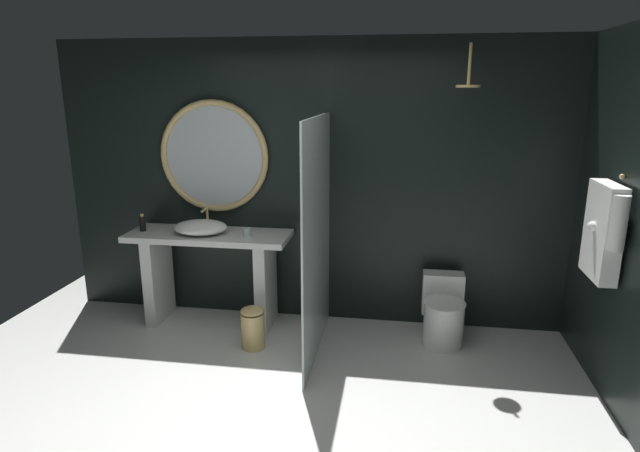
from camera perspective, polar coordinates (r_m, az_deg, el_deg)
ground_plane at (r=3.68m, az=-5.98°, el=-21.50°), size 5.76×5.76×0.00m
back_wall_panel at (r=4.91m, az=-0.76°, el=4.55°), size 4.80×0.10×2.60m
side_wall_right at (r=4.03m, az=31.10°, el=0.09°), size 0.10×2.47×2.60m
vanity_counter at (r=5.02m, az=-11.77°, el=-4.19°), size 1.49×0.52×0.88m
vessel_sink at (r=4.90m, az=-12.79°, el=-0.13°), size 0.49×0.40×0.20m
tumbler_cup at (r=4.74m, az=-7.91°, el=-0.66°), size 0.07×0.07×0.08m
soap_dispenser at (r=5.14m, az=-18.64°, el=0.28°), size 0.06×0.06×0.16m
round_wall_mirror at (r=5.02m, az=-11.40°, el=7.37°), size 1.04×0.06×1.04m
shower_glass_panel at (r=4.27m, az=-0.31°, el=-1.43°), size 0.02×1.32×1.96m
rain_shower_head at (r=4.36m, az=15.76°, el=14.79°), size 0.19×0.19×0.33m
hanging_bathrobe at (r=4.15m, az=28.31°, el=-0.22°), size 0.20×0.58×0.74m
toilet at (r=4.79m, az=13.18°, el=-9.13°), size 0.36×0.54×0.57m
waste_bin at (r=4.62m, az=-7.27°, el=-10.81°), size 0.20×0.20×0.37m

